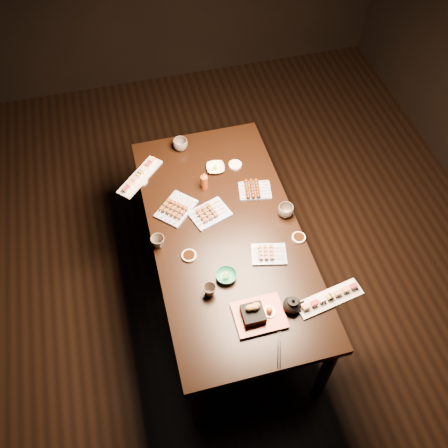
{
  "coord_description": "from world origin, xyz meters",
  "views": [
    {
      "loc": [
        -0.64,
        -1.8,
        3.22
      ],
      "look_at": [
        -0.18,
        -0.04,
        0.77
      ],
      "focal_mm": 40.0,
      "sensor_mm": 36.0,
      "label": 1
    }
  ],
  "objects_px": {
    "teacup_near_left": "(210,290)",
    "teacup_mid_right": "(286,211)",
    "sushi_platter_far": "(140,175)",
    "edamame_bowl_green": "(226,276)",
    "edamame_bowl_cream": "(215,168)",
    "condiment_bottle": "(204,181)",
    "sushi_platter_near": "(330,297)",
    "yakitori_plate_center": "(210,212)",
    "teacup_far_left": "(158,242)",
    "dining_table": "(226,265)",
    "teapot": "(292,304)",
    "teacup_far_right": "(180,145)",
    "tempura_tray": "(260,312)",
    "yakitori_plate_right": "(269,252)",
    "yakitori_plate_left": "(176,207)"
  },
  "relations": [
    {
      "from": "edamame_bowl_green",
      "to": "teacup_far_left",
      "type": "height_order",
      "value": "teacup_far_left"
    },
    {
      "from": "yakitori_plate_right",
      "to": "edamame_bowl_green",
      "type": "relative_size",
      "value": 1.68
    },
    {
      "from": "sushi_platter_far",
      "to": "yakitori_plate_center",
      "type": "height_order",
      "value": "yakitori_plate_center"
    },
    {
      "from": "yakitori_plate_center",
      "to": "teacup_mid_right",
      "type": "xyz_separation_m",
      "value": [
        0.46,
        -0.12,
        0.01
      ]
    },
    {
      "from": "condiment_bottle",
      "to": "teacup_mid_right",
      "type": "bearing_deg",
      "value": -38.2
    },
    {
      "from": "yakitori_plate_right",
      "to": "tempura_tray",
      "type": "height_order",
      "value": "tempura_tray"
    },
    {
      "from": "sushi_platter_far",
      "to": "yakitori_plate_left",
      "type": "xyz_separation_m",
      "value": [
        0.18,
        -0.33,
        0.01
      ]
    },
    {
      "from": "yakitori_plate_left",
      "to": "teacup_far_left",
      "type": "bearing_deg",
      "value": -167.73
    },
    {
      "from": "edamame_bowl_green",
      "to": "teapot",
      "type": "distance_m",
      "value": 0.41
    },
    {
      "from": "sushi_platter_near",
      "to": "teacup_mid_right",
      "type": "distance_m",
      "value": 0.63
    },
    {
      "from": "teacup_far_left",
      "to": "teapot",
      "type": "bearing_deg",
      "value": -43.2
    },
    {
      "from": "tempura_tray",
      "to": "yakitori_plate_center",
      "type": "bearing_deg",
      "value": 97.19
    },
    {
      "from": "sushi_platter_far",
      "to": "edamame_bowl_green",
      "type": "xyz_separation_m",
      "value": [
        0.36,
        -0.89,
        -0.0
      ]
    },
    {
      "from": "teacup_near_left",
      "to": "teapot",
      "type": "bearing_deg",
      "value": -26.23
    },
    {
      "from": "edamame_bowl_green",
      "to": "condiment_bottle",
      "type": "xyz_separation_m",
      "value": [
        0.04,
        0.69,
        0.05
      ]
    },
    {
      "from": "yakitori_plate_left",
      "to": "teacup_far_left",
      "type": "height_order",
      "value": "teacup_far_left"
    },
    {
      "from": "yakitori_plate_right",
      "to": "teacup_near_left",
      "type": "relative_size",
      "value": 2.69
    },
    {
      "from": "dining_table",
      "to": "edamame_bowl_cream",
      "type": "xyz_separation_m",
      "value": [
        0.06,
        0.52,
        0.39
      ]
    },
    {
      "from": "sushi_platter_near",
      "to": "teacup_far_left",
      "type": "distance_m",
      "value": 1.04
    },
    {
      "from": "tempura_tray",
      "to": "teacup_far_right",
      "type": "distance_m",
      "value": 1.37
    },
    {
      "from": "sushi_platter_far",
      "to": "condiment_bottle",
      "type": "xyz_separation_m",
      "value": [
        0.39,
        -0.19,
        0.05
      ]
    },
    {
      "from": "edamame_bowl_green",
      "to": "teacup_far_left",
      "type": "bearing_deg",
      "value": 136.54
    },
    {
      "from": "teacup_near_left",
      "to": "teacup_far_left",
      "type": "distance_m",
      "value": 0.45
    },
    {
      "from": "edamame_bowl_cream",
      "to": "tempura_tray",
      "type": "xyz_separation_m",
      "value": [
        -0.03,
        -1.11,
        0.04
      ]
    },
    {
      "from": "yakitori_plate_center",
      "to": "teacup_mid_right",
      "type": "distance_m",
      "value": 0.47
    },
    {
      "from": "edamame_bowl_green",
      "to": "teapot",
      "type": "relative_size",
      "value": 1.01
    },
    {
      "from": "yakitori_plate_center",
      "to": "teacup_far_right",
      "type": "height_order",
      "value": "teacup_far_right"
    },
    {
      "from": "sushi_platter_far",
      "to": "dining_table",
      "type": "bearing_deg",
      "value": 81.93
    },
    {
      "from": "dining_table",
      "to": "teacup_mid_right",
      "type": "bearing_deg",
      "value": -11.85
    },
    {
      "from": "sushi_platter_far",
      "to": "sushi_platter_near",
      "type": "bearing_deg",
      "value": 81.63
    },
    {
      "from": "yakitori_plate_left",
      "to": "teacup_near_left",
      "type": "distance_m",
      "value": 0.64
    },
    {
      "from": "teacup_mid_right",
      "to": "yakitori_plate_right",
      "type": "bearing_deg",
      "value": -125.94
    },
    {
      "from": "yakitori_plate_center",
      "to": "tempura_tray",
      "type": "height_order",
      "value": "tempura_tray"
    },
    {
      "from": "yakitori_plate_center",
      "to": "teacup_near_left",
      "type": "xyz_separation_m",
      "value": [
        -0.13,
        -0.54,
        0.01
      ]
    },
    {
      "from": "teacup_near_left",
      "to": "teacup_mid_right",
      "type": "xyz_separation_m",
      "value": [
        0.59,
        0.42,
        0.0
      ]
    },
    {
      "from": "sushi_platter_near",
      "to": "teacup_far_left",
      "type": "bearing_deg",
      "value": 135.05
    },
    {
      "from": "edamame_bowl_cream",
      "to": "teacup_mid_right",
      "type": "relative_size",
      "value": 1.21
    },
    {
      "from": "teacup_mid_right",
      "to": "condiment_bottle",
      "type": "xyz_separation_m",
      "value": [
        -0.44,
        0.34,
        0.03
      ]
    },
    {
      "from": "yakitori_plate_center",
      "to": "edamame_bowl_cream",
      "type": "relative_size",
      "value": 1.97
    },
    {
      "from": "teacup_far_right",
      "to": "condiment_bottle",
      "type": "bearing_deg",
      "value": -78.64
    },
    {
      "from": "sushi_platter_near",
      "to": "edamame_bowl_cream",
      "type": "bearing_deg",
      "value": 98.59
    },
    {
      "from": "condiment_bottle",
      "to": "sushi_platter_near",
      "type": "bearing_deg",
      "value": -63.52
    },
    {
      "from": "tempura_tray",
      "to": "teapot",
      "type": "distance_m",
      "value": 0.19
    },
    {
      "from": "teacup_far_right",
      "to": "teacup_near_left",
      "type": "bearing_deg",
      "value": -93.53
    },
    {
      "from": "edamame_bowl_cream",
      "to": "teacup_near_left",
      "type": "relative_size",
      "value": 1.59
    },
    {
      "from": "yakitori_plate_left",
      "to": "dining_table",
      "type": "bearing_deg",
      "value": -88.87
    },
    {
      "from": "sushi_platter_far",
      "to": "condiment_bottle",
      "type": "distance_m",
      "value": 0.44
    },
    {
      "from": "sushi_platter_near",
      "to": "teacup_far_left",
      "type": "xyz_separation_m",
      "value": [
        -0.85,
        0.59,
        0.01
      ]
    },
    {
      "from": "tempura_tray",
      "to": "teacup_far_right",
      "type": "xyz_separation_m",
      "value": [
        -0.15,
        1.36,
        -0.01
      ]
    },
    {
      "from": "teacup_far_right",
      "to": "teacup_mid_right",
      "type": "bearing_deg",
      "value": -54.9
    }
  ]
}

